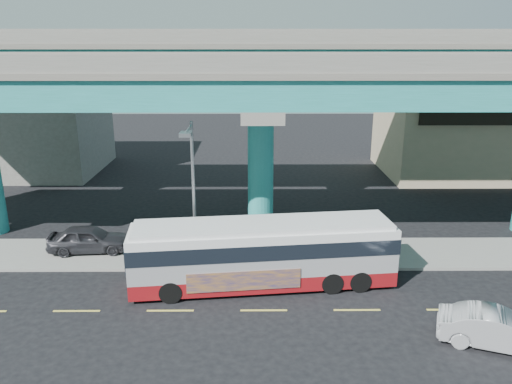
{
  "coord_description": "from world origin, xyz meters",
  "views": [
    {
      "loc": [
        -0.46,
        -19.24,
        11.05
      ],
      "look_at": [
        -0.31,
        4.0,
        4.0
      ],
      "focal_mm": 35.0,
      "sensor_mm": 36.0,
      "label": 1
    }
  ],
  "objects_px": {
    "transit_bus": "(263,251)",
    "street_lamp": "(192,177)",
    "sedan": "(498,330)",
    "parked_car": "(89,239)",
    "stop_sign": "(333,230)"
  },
  "relations": [
    {
      "from": "transit_bus",
      "to": "stop_sign",
      "type": "distance_m",
      "value": 4.17
    },
    {
      "from": "transit_bus",
      "to": "street_lamp",
      "type": "relative_size",
      "value": 1.7
    },
    {
      "from": "parked_car",
      "to": "street_lamp",
      "type": "relative_size",
      "value": 0.59
    },
    {
      "from": "sedan",
      "to": "stop_sign",
      "type": "height_order",
      "value": "stop_sign"
    },
    {
      "from": "transit_bus",
      "to": "parked_car",
      "type": "bearing_deg",
      "value": 152.07
    },
    {
      "from": "sedan",
      "to": "street_lamp",
      "type": "xyz_separation_m",
      "value": [
        -12.06,
        6.41,
        4.22
      ]
    },
    {
      "from": "sedan",
      "to": "parked_car",
      "type": "height_order",
      "value": "parked_car"
    },
    {
      "from": "stop_sign",
      "to": "sedan",
      "type": "bearing_deg",
      "value": -34.82
    },
    {
      "from": "parked_car",
      "to": "sedan",
      "type": "bearing_deg",
      "value": -120.33
    },
    {
      "from": "transit_bus",
      "to": "sedan",
      "type": "height_order",
      "value": "transit_bus"
    },
    {
      "from": "parked_car",
      "to": "stop_sign",
      "type": "relative_size",
      "value": 1.73
    },
    {
      "from": "stop_sign",
      "to": "parked_car",
      "type": "bearing_deg",
      "value": -167.33
    },
    {
      "from": "sedan",
      "to": "stop_sign",
      "type": "relative_size",
      "value": 1.81
    },
    {
      "from": "transit_bus",
      "to": "street_lamp",
      "type": "xyz_separation_m",
      "value": [
        -3.36,
        1.42,
        3.21
      ]
    },
    {
      "from": "street_lamp",
      "to": "stop_sign",
      "type": "height_order",
      "value": "street_lamp"
    }
  ]
}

